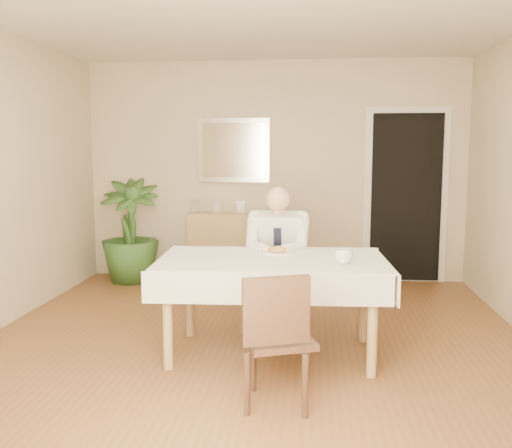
# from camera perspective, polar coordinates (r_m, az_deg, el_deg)

# --- Properties ---
(room) EXTENTS (5.00, 5.02, 2.60)m
(room) POSITION_cam_1_polar(r_m,az_deg,el_deg) (4.36, -0.46, 3.95)
(room) COLOR brown
(room) RESTS_ON ground
(window) EXTENTS (1.34, 0.04, 1.44)m
(window) POSITION_cam_1_polar(r_m,az_deg,el_deg) (1.92, -8.52, 3.65)
(window) COLOR white
(window) RESTS_ON room
(doorway) EXTENTS (0.96, 0.07, 2.10)m
(doorway) POSITION_cam_1_polar(r_m,az_deg,el_deg) (6.90, 14.75, 2.56)
(doorway) COLOR white
(doorway) RESTS_ON ground
(mirror) EXTENTS (0.86, 0.04, 0.76)m
(mirror) POSITION_cam_1_polar(r_m,az_deg,el_deg) (6.87, -2.27, 7.38)
(mirror) COLOR silver
(mirror) RESTS_ON room
(dining_table) EXTENTS (1.76, 1.10, 0.75)m
(dining_table) POSITION_cam_1_polar(r_m,az_deg,el_deg) (4.33, 1.63, -4.54)
(dining_table) COLOR tan
(dining_table) RESTS_ON ground
(chair_far) EXTENTS (0.48, 0.48, 0.93)m
(chair_far) POSITION_cam_1_polar(r_m,az_deg,el_deg) (5.22, 2.33, -4.05)
(chair_far) COLOR #402716
(chair_far) RESTS_ON ground
(chair_near) EXTENTS (0.51, 0.52, 0.85)m
(chair_near) POSITION_cam_1_polar(r_m,az_deg,el_deg) (3.48, 2.14, -10.91)
(chair_near) COLOR #402716
(chair_near) RESTS_ON ground
(seated_man) EXTENTS (0.48, 0.72, 1.24)m
(seated_man) POSITION_cam_1_polar(r_m,az_deg,el_deg) (4.90, 2.13, -2.82)
(seated_man) COLOR white
(seated_man) RESTS_ON ground
(plate) EXTENTS (0.26, 0.26, 0.02)m
(plate) POSITION_cam_1_polar(r_m,az_deg,el_deg) (4.51, 2.22, -2.84)
(plate) COLOR white
(plate) RESTS_ON dining_table
(food) EXTENTS (0.14, 0.14, 0.06)m
(food) POSITION_cam_1_polar(r_m,az_deg,el_deg) (4.50, 2.22, -2.57)
(food) COLOR olive
(food) RESTS_ON dining_table
(knife) EXTENTS (0.01, 0.13, 0.01)m
(knife) POSITION_cam_1_polar(r_m,az_deg,el_deg) (4.44, 2.69, -2.78)
(knife) COLOR silver
(knife) RESTS_ON dining_table
(fork) EXTENTS (0.01, 0.13, 0.01)m
(fork) POSITION_cam_1_polar(r_m,az_deg,el_deg) (4.45, 1.66, -2.76)
(fork) COLOR silver
(fork) RESTS_ON dining_table
(coffee_mug) EXTENTS (0.16, 0.16, 0.10)m
(coffee_mug) POSITION_cam_1_polar(r_m,az_deg,el_deg) (4.15, 8.77, -3.23)
(coffee_mug) COLOR white
(coffee_mug) RESTS_ON dining_table
(sideboard) EXTENTS (1.04, 0.43, 0.81)m
(sideboard) POSITION_cam_1_polar(r_m,az_deg,el_deg) (6.82, -2.39, -2.29)
(sideboard) COLOR tan
(sideboard) RESTS_ON ground
(photo_frame_left) EXTENTS (0.10, 0.02, 0.14)m
(photo_frame_left) POSITION_cam_1_polar(r_m,az_deg,el_deg) (6.83, -6.12, 1.73)
(photo_frame_left) COLOR silver
(photo_frame_left) RESTS_ON sideboard
(photo_frame_center) EXTENTS (0.10, 0.02, 0.14)m
(photo_frame_center) POSITION_cam_1_polar(r_m,az_deg,el_deg) (6.79, -3.96, 1.72)
(photo_frame_center) COLOR silver
(photo_frame_center) RESTS_ON sideboard
(photo_frame_right) EXTENTS (0.10, 0.02, 0.14)m
(photo_frame_right) POSITION_cam_1_polar(r_m,az_deg,el_deg) (6.82, -1.54, 1.76)
(photo_frame_right) COLOR silver
(photo_frame_right) RESTS_ON sideboard
(potted_palm) EXTENTS (0.80, 0.80, 1.22)m
(potted_palm) POSITION_cam_1_polar(r_m,az_deg,el_deg) (6.89, -12.50, -0.65)
(potted_palm) COLOR #294D1C
(potted_palm) RESTS_ON ground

